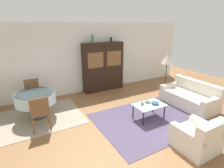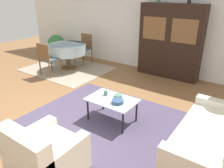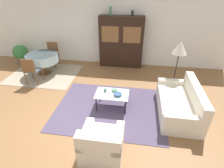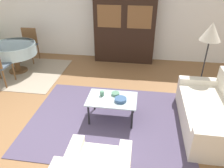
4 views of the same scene
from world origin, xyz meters
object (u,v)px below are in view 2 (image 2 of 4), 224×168
Objects in this scene: potted_plant at (56,44)px; cup at (106,93)px; bowl_small at (118,96)px; dining_chair_far at (85,46)px; armchair at (45,156)px; couch at (216,142)px; display_cabinet at (170,42)px; coffee_table at (112,102)px; dining_table at (67,49)px; dining_chair_near at (47,57)px; bowl at (118,101)px.

cup is at bearing -30.73° from potted_plant.
cup is at bearing -166.27° from bowl_small.
dining_chair_far is 1.46m from potted_plant.
armchair reaches higher than bowl_small.
potted_plant is at bearing 67.79° from couch.
couch is 0.90× the size of display_cabinet.
potted_plant is at bearing 149.73° from coffee_table.
armchair reaches higher than dining_table.
cup reaches higher than bowl_small.
dining_chair_near is 3.13m from bowl.
dining_chair_near is (0.00, -0.78, -0.07)m from dining_table.
armchair is at bearing -90.41° from bowl_small.
bowl_small is (0.01, 1.69, 0.17)m from armchair.
bowl_small is (0.04, 0.13, 0.07)m from coffee_table.
dining_chair_far is at bearing 125.51° from armchair.
bowl is (0.13, 1.50, 0.18)m from armchair.
potted_plant is (-6.07, 2.48, 0.14)m from couch.
bowl is at bearing -29.94° from potted_plant.
coffee_table is 0.15m from bowl_small.
potted_plant is at bearing 149.27° from cup.
dining_chair_far is 1.22× the size of potted_plant.
dining_table is at bearing -29.99° from potted_plant.
dining_table is at bearing 131.54° from armchair.
dining_chair_far reaches higher than coffee_table.
display_cabinet is (-1.86, 2.80, 0.69)m from couch.
dining_table reaches higher than bowl.
display_cabinet reaches higher than cup.
armchair is 1.66m from cup.
display_cabinet is 2.80m from cup.
potted_plant is (-4.44, 2.56, -0.05)m from bowl.
dining_table is 1.47× the size of potted_plant.
armchair is at bearing -43.30° from potted_plant.
armchair is 0.87× the size of dining_chair_near.
dining_table is (-2.82, 1.66, 0.21)m from coffee_table.
dining_chair_far is 3.53m from cup.
couch is 1.64m from bowl.
dining_chair_far reaches higher than bowl.
coffee_table is 0.80× the size of dining_table.
dining_chair_near is at bearing -90.00° from dining_table.
display_cabinet reaches higher than bowl.
display_cabinet is at bearing 4.38° from potted_plant.
bowl_small is (2.87, -0.75, -0.07)m from dining_chair_near.
coffee_table is 0.96× the size of dining_chair_far.
dining_table is at bearing 90.00° from dining_chair_near.
potted_plant is (-1.46, 0.06, -0.12)m from dining_chair_far.
coffee_table is 0.19m from bowl.
bowl is (2.98, -0.94, -0.07)m from dining_chair_near.
coffee_table is at bearing -17.28° from dining_chair_near.
dining_chair_near is 2.96m from bowl_small.
cup reaches higher than coffee_table.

